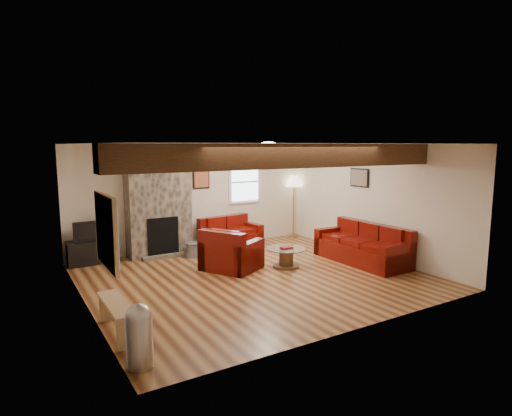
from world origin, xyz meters
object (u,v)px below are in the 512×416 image
Objects in this scene: floor_lamp at (294,184)px; sofa_three at (362,244)px; armchair_red at (232,249)px; coffee_table at (286,257)px; television at (91,231)px; loveseat at (231,233)px; tv_cabinet at (92,252)px.

sofa_three is at bearing -96.08° from floor_lamp.
armchair_red reaches higher than sofa_three.
coffee_table is 4.11m from television.
floor_lamp is (1.89, 2.34, 1.24)m from coffee_table.
loveseat is 1.92× the size of television.
sofa_three is 1.68m from coffee_table.
television reaches higher than tv_cabinet.
floor_lamp reaches higher than television.
loveseat is at bearing -56.26° from armchair_red.
sofa_three is 2.79m from armchair_red.
armchair_red reaches higher than coffee_table.
sofa_three is 3.12m from loveseat.
television is at bearing -120.27° from sofa_three.
sofa_three is 5.70m from television.
armchair_red is 3.62m from floor_lamp.
television reaches higher than sofa_three.
sofa_three is at bearing -139.60° from armchair_red.
loveseat is 0.85× the size of floor_lamp.
coffee_table is at bearing -34.67° from television.
floor_lamp is (2.91, 1.89, 1.02)m from armchair_red.
tv_cabinet is 5.37m from floor_lamp.
sofa_three is 2.05× the size of armchair_red.
floor_lamp is at bearing 173.72° from sofa_three.
armchair_red is at bearing -147.03° from floor_lamp.
floor_lamp reaches higher than coffee_table.
loveseat is at bearing -145.09° from sofa_three.
television is at bearing 0.00° from tv_cabinet.
coffee_table is 1.09× the size of television.
armchair_red is at bearing -110.89° from sofa_three.
loveseat is 3.15m from tv_cabinet.
armchair_red is 0.61× the size of floor_lamp.
coffee_table is 4.07m from tv_cabinet.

